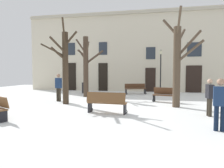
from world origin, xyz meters
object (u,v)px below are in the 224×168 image
Objects in this scene: tree_near_facade at (86,64)px; streetlamp at (161,67)px; tree_foreground at (178,61)px; bench_facing_shops at (166,95)px; litter_bin at (84,88)px; person_near_bench at (59,86)px; tree_right_of_center at (65,65)px; person_strolling at (220,102)px; person_crossing_plaza at (210,96)px; bench_by_litter_bin at (135,89)px; bench_back_to_back_right at (107,102)px.

tree_near_facade is 1.18× the size of streetlamp.
tree_foreground is 3.04× the size of bench_facing_shops.
litter_bin is 7.87m from bench_facing_shops.
tree_right_of_center is at bearing -33.03° from person_near_bench.
tree_near_facade is 2.72× the size of person_strolling.
streetlamp is 9.31m from person_crossing_plaza.
streetlamp is at bearing 107.74° from bench_facing_shops.
litter_bin is 12.92m from person_strolling.
tree_foreground is 2.68× the size of bench_by_litter_bin.
bench_back_to_back_right is at bearing -63.41° from tree_near_facade.
litter_bin is 0.51× the size of bench_by_litter_bin.
person_strolling is 9.36m from person_near_bench.
bench_facing_shops is at bearing -119.91° from bench_back_to_back_right.
bench_by_litter_bin is at bearing -89.02° from bench_back_to_back_right.
person_near_bench is (-6.47, -6.23, -1.36)m from streetlamp.
bench_back_to_back_right is at bearing -64.73° from litter_bin.
bench_by_litter_bin is (4.45, 0.10, -0.01)m from litter_bin.
bench_facing_shops is (5.70, -1.80, -1.96)m from tree_near_facade.
tree_near_facade is 4.81× the size of litter_bin.
person_strolling is 0.95× the size of person_near_bench.
bench_back_to_back_right is at bearing -114.10° from bench_by_litter_bin.
tree_right_of_center is 9.09m from streetlamp.
tree_foreground is at bearing -39.17° from litter_bin.
bench_by_litter_bin is (3.53, 6.15, -1.79)m from tree_right_of_center.
person_near_bench is (-0.90, -2.73, -1.45)m from tree_near_facade.
bench_facing_shops is 6.69m from person_near_bench.
tree_right_of_center is at bearing -19.88° from person_strolling.
bench_facing_shops reaches higher than bench_by_litter_bin.
person_near_bench is at bearing 174.30° from tree_foreground.
tree_near_facade is 6.77m from bench_back_to_back_right.
bench_facing_shops is at bearing -82.81° from bench_by_litter_bin.
tree_foreground reaches higher than person_crossing_plaza.
bench_facing_shops is (6.67, -4.19, -0.01)m from litter_bin.
streetlamp is 2.43× the size of person_crossing_plaza.
tree_foreground is at bearing -139.27° from bench_back_to_back_right.
tree_near_facade is at bearing -37.51° from person_strolling.
bench_back_to_back_right is (3.87, -8.20, 0.03)m from litter_bin.
litter_bin is 0.53× the size of person_near_bench.
litter_bin is at bearing 111.97° from tree_near_facade.
person_crossing_plaza reaches higher than litter_bin.
bench_by_litter_bin is (-2.71, 5.93, -1.94)m from tree_foreground.
bench_by_litter_bin is 10.87m from person_strolling.
tree_foreground is at bearing -29.05° from tree_near_facade.
streetlamp is at bearing 57.86° from person_near_bench.
tree_right_of_center is at bearing -111.78° from person_crossing_plaza.
person_near_bench reaches higher than bench_by_litter_bin.
litter_bin is 9.07m from bench_back_to_back_right.
tree_foreground is 4.48m from bench_back_to_back_right.
bench_by_litter_bin is at bearing -60.62° from person_strolling.
tree_right_of_center is (-6.24, -0.21, -0.15)m from tree_foreground.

